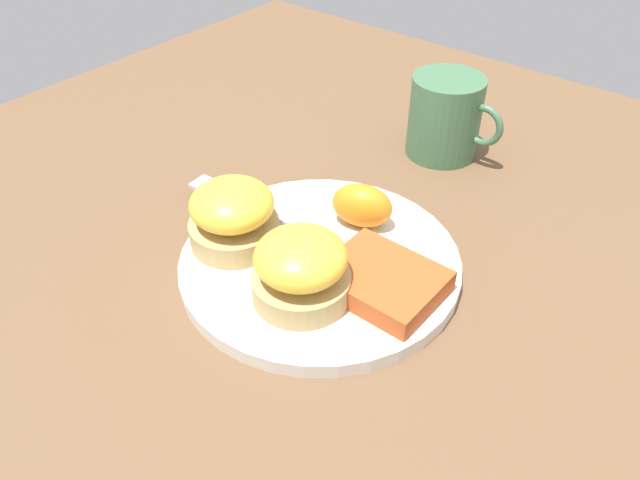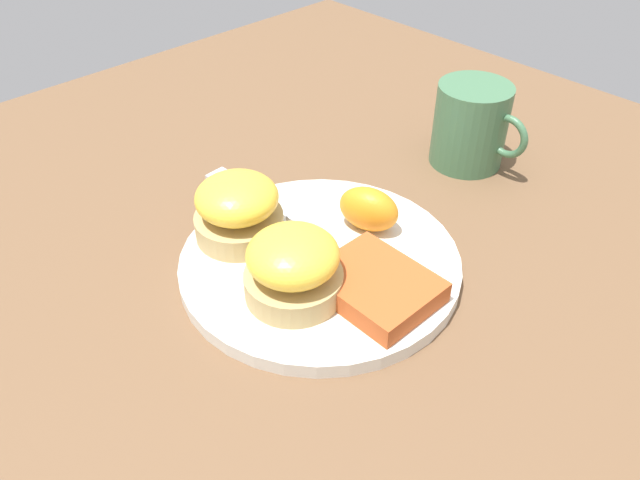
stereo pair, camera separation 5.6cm
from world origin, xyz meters
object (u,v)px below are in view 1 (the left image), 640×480
Objects in this scene: sandwich_benedict_left at (233,215)px; fork at (272,214)px; orange_wedge at (361,205)px; cup at (446,117)px; sandwich_benedict_right at (301,269)px; hashbrown_patty at (382,281)px.

sandwich_benedict_left is 0.35× the size of fork.
cup is at bearing 95.35° from orange_wedge.
sandwich_benedict_left is at bearing 169.71° from sandwich_benedict_right.
sandwich_benedict_left is 0.10m from sandwich_benedict_right.
fork is (-0.10, 0.07, -0.03)m from sandwich_benedict_right.
fork is (-0.08, -0.05, -0.02)m from orange_wedge.
sandwich_benedict_left is at bearing -167.70° from hashbrown_patty.
sandwich_benedict_left is 1.42× the size of orange_wedge.
hashbrown_patty is at bearing 12.30° from sandwich_benedict_left.
sandwich_benedict_right is at bearing -79.80° from orange_wedge.
fork is (0.00, 0.05, -0.03)m from sandwich_benedict_left.
cup reaches higher than orange_wedge.
sandwich_benedict_right reaches higher than fork.
sandwich_benedict_right is 0.07m from hashbrown_patty.
cup is (0.06, 0.29, 0.00)m from sandwich_benedict_left.
sandwich_benedict_right is 0.35× the size of fork.
hashbrown_patty is 1.63× the size of orange_wedge.
cup reaches higher than fork.
orange_wedge reaches higher than hashbrown_patty.
orange_wedge is at bearing 100.20° from sandwich_benedict_right.
sandwich_benedict_right is 0.87× the size of hashbrown_patty.
hashbrown_patty is at bearing -7.55° from fork.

